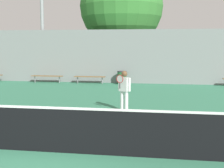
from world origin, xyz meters
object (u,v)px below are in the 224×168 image
(tennis_net, at_px, (44,129))
(bench_courtside_near, at_px, (90,77))
(light_pole_center_back, at_px, (42,0))
(trash_bin, at_px, (122,78))
(bench_courtside_far, at_px, (47,76))
(tennis_player, at_px, (124,88))
(tree_green_broad, at_px, (121,6))

(tennis_net, relative_size, bench_courtside_near, 5.00)
(bench_courtside_near, relative_size, light_pole_center_back, 0.22)
(bench_courtside_near, distance_m, light_pole_center_back, 6.23)
(trash_bin, bearing_deg, bench_courtside_far, -178.68)
(tennis_player, bearing_deg, bench_courtside_far, 157.20)
(bench_courtside_far, xyz_separation_m, tree_green_broad, (4.48, 3.74, 4.88))
(tree_green_broad, bearing_deg, bench_courtside_far, -140.13)
(bench_courtside_near, xyz_separation_m, light_pole_center_back, (-3.49, 0.93, 5.08))
(tennis_net, height_order, bench_courtside_near, tennis_net)
(bench_courtside_near, height_order, trash_bin, trash_bin)
(bench_courtside_near, distance_m, tree_green_broad, 6.35)
(tennis_player, distance_m, trash_bin, 8.16)
(trash_bin, height_order, tree_green_broad, tree_green_broad)
(tennis_player, bearing_deg, tree_green_broad, 127.63)
(tennis_net, xyz_separation_m, light_pole_center_back, (-5.35, 13.72, 4.96))
(tennis_net, bearing_deg, bench_courtside_far, 110.45)
(tennis_net, relative_size, light_pole_center_back, 1.11)
(tennis_net, distance_m, bench_courtside_near, 12.92)
(tennis_player, relative_size, trash_bin, 1.85)
(bench_courtside_near, height_order, bench_courtside_far, same)
(tennis_player, relative_size, tree_green_broad, 0.18)
(tennis_net, xyz_separation_m, bench_courtside_near, (-1.86, 12.79, -0.12))
(tennis_net, height_order, tennis_player, tennis_player)
(bench_courtside_far, distance_m, light_pole_center_back, 5.19)
(tennis_player, relative_size, bench_courtside_far, 0.73)
(tennis_net, bearing_deg, trash_bin, 89.02)
(light_pole_center_back, bearing_deg, tennis_player, -53.09)
(tennis_player, relative_size, bench_courtside_near, 0.76)
(tennis_player, distance_m, bench_courtside_near, 8.58)
(tennis_net, distance_m, light_pole_center_back, 15.54)
(tree_green_broad, bearing_deg, trash_bin, -81.97)
(tree_green_broad, bearing_deg, tennis_net, -88.99)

